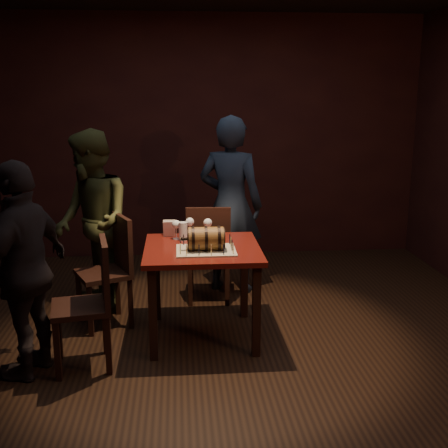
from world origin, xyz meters
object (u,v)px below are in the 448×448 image
(chair_left_rear, at_px, (112,264))
(chair_left_front, at_px, (92,297))
(pub_table, at_px, (202,260))
(wine_glass_right, at_px, (208,224))
(barrel_cake, at_px, (206,238))
(wine_glass_left, at_px, (176,225))
(chair_back, at_px, (208,249))
(person_left_front, at_px, (25,270))
(person_left_rear, at_px, (92,223))
(person_back, at_px, (231,205))
(pint_of_ale, at_px, (183,232))
(wine_glass_mid, at_px, (190,223))

(chair_left_rear, distance_m, chair_left_front, 0.76)
(pub_table, distance_m, wine_glass_right, 0.38)
(barrel_cake, distance_m, wine_glass_left, 0.44)
(wine_glass_right, bearing_deg, barrel_cake, -95.18)
(chair_back, height_order, person_left_front, person_left_front)
(pub_table, bearing_deg, chair_left_front, -151.98)
(wine_glass_right, height_order, chair_left_rear, chair_left_rear)
(chair_left_rear, distance_m, person_left_rear, 0.46)
(chair_back, height_order, person_back, person_back)
(pint_of_ale, relative_size, person_left_front, 0.10)
(barrel_cake, xyz_separation_m, wine_glass_right, (0.04, 0.41, 0.02))
(person_back, bearing_deg, chair_back, 77.84)
(wine_glass_right, bearing_deg, person_back, 71.56)
(wine_glass_left, relative_size, chair_left_rear, 0.17)
(pub_table, distance_m, person_left_rear, 1.14)
(chair_left_front, bearing_deg, chair_left_rear, 85.51)
(wine_glass_mid, xyz_separation_m, chair_back, (0.18, 0.41, -0.34))
(pub_table, distance_m, person_left_front, 1.33)
(wine_glass_right, xyz_separation_m, person_left_front, (-1.29, -0.79, -0.11))
(wine_glass_left, distance_m, pint_of_ale, 0.08)
(wine_glass_left, height_order, chair_left_front, chair_left_front)
(barrel_cake, height_order, pint_of_ale, barrel_cake)
(pub_table, bearing_deg, chair_back, 83.15)
(chair_back, bearing_deg, pint_of_ale, -114.03)
(chair_left_rear, bearing_deg, pint_of_ale, -10.51)
(barrel_cake, xyz_separation_m, chair_back, (0.07, 0.87, -0.33))
(wine_glass_right, xyz_separation_m, chair_left_rear, (-0.80, 0.03, -0.35))
(wine_glass_left, relative_size, chair_back, 0.17)
(chair_left_front, bearing_deg, barrel_cake, 20.41)
(pub_table, height_order, wine_glass_mid, wine_glass_mid)
(wine_glass_mid, relative_size, person_left_rear, 0.10)
(wine_glass_left, distance_m, chair_back, 0.66)
(chair_back, height_order, chair_left_front, same)
(wine_glass_left, xyz_separation_m, wine_glass_mid, (0.11, 0.08, -0.00))
(pint_of_ale, height_order, chair_back, chair_back)
(barrel_cake, distance_m, wine_glass_right, 0.42)
(pub_table, relative_size, person_left_front, 0.60)
(wine_glass_mid, bearing_deg, chair_left_front, -133.12)
(person_left_front, bearing_deg, wine_glass_left, 146.75)
(pub_table, distance_m, person_back, 1.16)
(barrel_cake, xyz_separation_m, wine_glass_mid, (-0.11, 0.46, 0.02))
(barrel_cake, relative_size, person_left_front, 0.22)
(wine_glass_right, relative_size, person_left_rear, 0.10)
(wine_glass_mid, xyz_separation_m, wine_glass_right, (0.15, -0.04, 0.00))
(chair_back, distance_m, person_back, 0.54)
(chair_back, xyz_separation_m, person_left_rear, (-1.03, -0.12, 0.29))
(barrel_cake, xyz_separation_m, person_left_rear, (-0.96, 0.75, -0.04))
(person_left_front, bearing_deg, person_back, 156.14)
(pub_table, bearing_deg, person_back, 73.34)
(person_back, bearing_deg, pub_table, 95.76)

